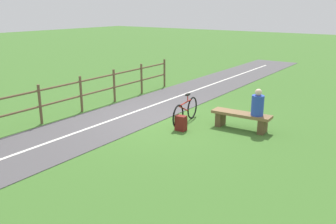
{
  "coord_description": "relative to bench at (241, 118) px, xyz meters",
  "views": [
    {
      "loc": [
        -6.3,
        8.29,
        3.3
      ],
      "look_at": [
        -1.5,
        1.74,
        0.92
      ],
      "focal_mm": 38.6,
      "sensor_mm": 36.0,
      "label": 1
    }
  ],
  "objects": [
    {
      "name": "person_seated",
      "position": [
        -0.44,
        -0.03,
        0.46
      ],
      "size": [
        0.35,
        0.35,
        0.73
      ],
      "rotation": [
        0.0,
        0.0,
        0.06
      ],
      "color": "#2847B7",
      "rests_on": "bench"
    },
    {
      "name": "bench",
      "position": [
        0.0,
        0.0,
        0.0
      ],
      "size": [
        1.68,
        0.54,
        0.47
      ],
      "rotation": [
        0.0,
        0.0,
        0.06
      ],
      "color": "brown",
      "rests_on": "ground_plane"
    },
    {
      "name": "ground_plane",
      "position": [
        2.28,
        0.65,
        -0.32
      ],
      "size": [
        80.0,
        80.0,
        0.0
      ],
      "primitive_type": "plane",
      "color": "#3D6B28"
    },
    {
      "name": "bicycle",
      "position": [
        1.56,
        0.46,
        0.03
      ],
      "size": [
        0.31,
        1.66,
        0.85
      ],
      "rotation": [
        0.0,
        0.0,
        1.73
      ],
      "color": "black",
      "rests_on": "ground_plane"
    },
    {
      "name": "paved_path",
      "position": [
        3.4,
        4.65,
        -0.32
      ],
      "size": [
        3.27,
        36.04,
        0.02
      ],
      "primitive_type": "cube",
      "rotation": [
        0.0,
        0.0,
        0.02
      ],
      "color": "#4C494C",
      "rests_on": "ground_plane"
    },
    {
      "name": "path_centre_line",
      "position": [
        3.4,
        4.65,
        -0.31
      ],
      "size": [
        0.77,
        32.0,
        0.0
      ],
      "primitive_type": "cube",
      "rotation": [
        0.0,
        0.0,
        0.02
      ],
      "color": "silver",
      "rests_on": "paved_path"
    },
    {
      "name": "backpack",
      "position": [
        1.28,
        1.09,
        -0.12
      ],
      "size": [
        0.31,
        0.26,
        0.42
      ],
      "rotation": [
        0.0,
        0.0,
        3.22
      ],
      "color": "maroon",
      "rests_on": "ground_plane"
    },
    {
      "name": "fence_roadside",
      "position": [
        4.95,
        1.44,
        0.36
      ],
      "size": [
        0.37,
        9.48,
        1.17
      ],
      "rotation": [
        0.0,
        0.0,
        1.6
      ],
      "color": "brown",
      "rests_on": "ground_plane"
    }
  ]
}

